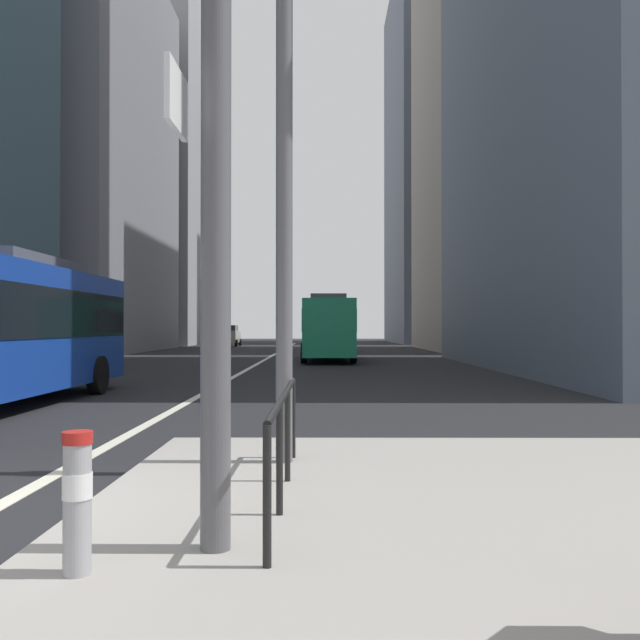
# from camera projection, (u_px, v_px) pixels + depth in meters

# --- Properties ---
(ground_plane) EXTENTS (160.00, 160.00, 0.00)m
(ground_plane) POSITION_uv_depth(u_px,v_px,m) (240.00, 374.00, 26.03)
(ground_plane) COLOR black
(lane_centre_line) EXTENTS (0.20, 80.00, 0.01)m
(lane_centre_line) POSITION_uv_depth(u_px,v_px,m) (263.00, 361.00, 36.03)
(lane_centre_line) COLOR beige
(lane_centre_line) RESTS_ON ground
(office_tower_left_mid) EXTENTS (13.02, 21.28, 28.57)m
(office_tower_left_mid) POSITION_uv_depth(u_px,v_px,m) (57.00, 153.00, 49.56)
(office_tower_left_mid) COLOR gray
(office_tower_left_mid) RESTS_ON ground
(office_tower_left_far) EXTENTS (13.10, 18.10, 46.91)m
(office_tower_left_far) POSITION_uv_depth(u_px,v_px,m) (143.00, 123.00, 73.18)
(office_tower_left_far) COLOR #9E9EA3
(office_tower_left_far) RESTS_ON ground
(office_tower_right_mid) EXTENTS (11.79, 19.19, 38.84)m
(office_tower_right_mid) POSITION_uv_depth(u_px,v_px,m) (504.00, 98.00, 53.08)
(office_tower_right_mid) COLOR gray
(office_tower_right_mid) RESTS_ON ground
(office_tower_right_far) EXTENTS (11.82, 22.51, 41.41)m
(office_tower_right_far) POSITION_uv_depth(u_px,v_px,m) (444.00, 163.00, 79.61)
(office_tower_right_far) COLOR slate
(office_tower_right_far) RESTS_ON ground
(city_bus_red_receding) EXTENTS (2.80, 11.78, 3.40)m
(city_bus_red_receding) POSITION_uv_depth(u_px,v_px,m) (327.00, 326.00, 37.31)
(city_bus_red_receding) COLOR #198456
(city_bus_red_receding) RESTS_ON ground
(car_oncoming_mid) EXTENTS (2.05, 4.32, 1.94)m
(car_oncoming_mid) POSITION_uv_depth(u_px,v_px,m) (229.00, 335.00, 64.41)
(car_oncoming_mid) COLOR #B2A899
(car_oncoming_mid) RESTS_ON ground
(car_receding_near) EXTENTS (2.15, 4.33, 1.94)m
(car_receding_near) POSITION_uv_depth(u_px,v_px,m) (325.00, 338.00, 48.02)
(car_receding_near) COLOR silver
(car_receding_near) RESTS_ON ground
(car_receding_far) EXTENTS (2.05, 4.23, 1.94)m
(car_receding_far) POSITION_uv_depth(u_px,v_px,m) (332.00, 336.00, 59.26)
(car_receding_far) COLOR gold
(car_receding_far) RESTS_ON ground
(street_lamp_post) EXTENTS (5.50, 0.32, 8.00)m
(street_lamp_post) POSITION_uv_depth(u_px,v_px,m) (284.00, 33.00, 8.27)
(street_lamp_post) COLOR #56565B
(street_lamp_post) RESTS_ON median_island
(bollard_right) EXTENTS (0.20, 0.20, 0.93)m
(bollard_right) POSITION_uv_depth(u_px,v_px,m) (77.00, 495.00, 4.48)
(bollard_right) COLOR #99999E
(bollard_right) RESTS_ON median_island
(pedestrian_railing) EXTENTS (0.06, 3.94, 0.98)m
(pedestrian_railing) POSITION_uv_depth(u_px,v_px,m) (284.00, 421.00, 6.55)
(pedestrian_railing) COLOR black
(pedestrian_railing) RESTS_ON median_island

